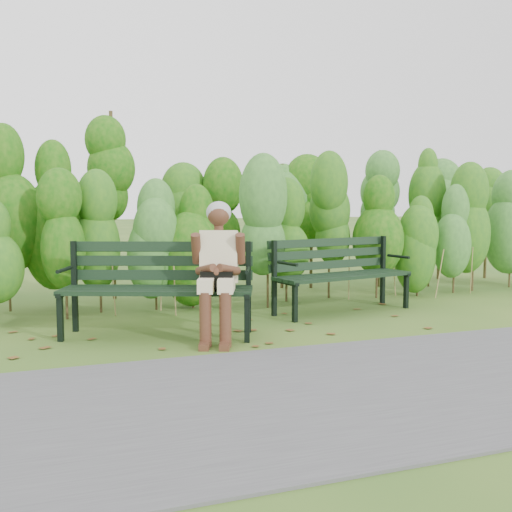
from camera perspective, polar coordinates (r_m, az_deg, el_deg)
name	(u,v)px	position (r m, az deg, el deg)	size (l,w,h in m)	color
ground	(267,328)	(6.52, 1.06, -6.85)	(80.00, 80.00, 0.00)	#325B1E
footpath	(374,386)	(4.60, 11.20, -12.07)	(60.00, 2.50, 0.01)	#474749
hedge_band	(218,209)	(8.14, -3.66, 4.48)	(11.04, 1.67, 2.42)	#47381E
leaf_litter	(302,323)	(6.75, 4.37, -6.41)	(5.91, 2.06, 0.01)	brown
bench_left	(159,280)	(6.18, -9.23, -2.30)	(2.00, 1.26, 0.95)	black
bench_right	(338,268)	(7.50, 7.81, -1.17)	(1.89, 0.92, 0.90)	black
seated_woman	(218,262)	(5.88, -3.65, -0.54)	(0.62, 0.84, 1.37)	beige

